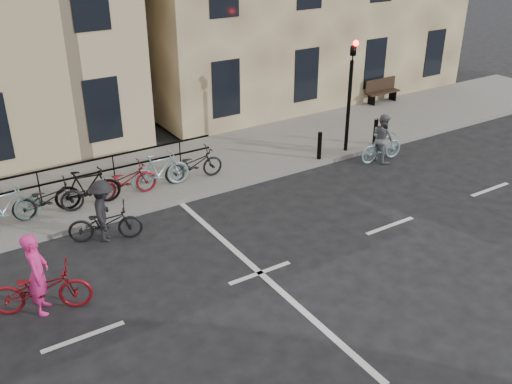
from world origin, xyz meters
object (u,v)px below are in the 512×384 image
cyclist_pink (40,285)px  cyclist_grey (382,142)px  traffic_light (351,82)px  bench (382,90)px  cyclist_dark (104,217)px

cyclist_pink → cyclist_grey: cyclist_pink is taller
traffic_light → cyclist_grey: 2.17m
bench → cyclist_dark: size_ratio=0.85×
cyclist_pink → cyclist_dark: size_ratio=1.12×
bench → cyclist_grey: (-4.19, -4.42, -0.03)m
cyclist_grey → cyclist_dark: (-9.20, -0.05, -0.02)m
bench → cyclist_dark: 14.12m
traffic_light → cyclist_dark: 8.85m
cyclist_dark → cyclist_grey: bearing=-68.3°
bench → cyclist_dark: cyclist_dark is taller
bench → cyclist_pink: size_ratio=0.76×
traffic_light → bench: size_ratio=2.44×
cyclist_pink → cyclist_dark: cyclist_pink is taller
traffic_light → cyclist_grey: bearing=-59.3°
bench → cyclist_grey: bearing=-133.5°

